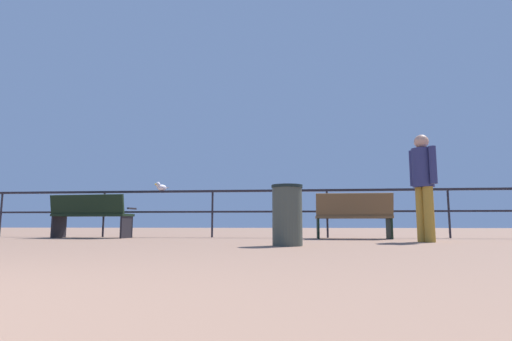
{
  "coord_description": "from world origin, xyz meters",
  "views": [
    {
      "loc": [
        1.87,
        -0.63,
        0.29
      ],
      "look_at": [
        1.01,
        7.75,
        1.39
      ],
      "focal_mm": 28.75,
      "sensor_mm": 36.0,
      "label": 1
    }
  ],
  "objects_px": {
    "person_by_bench": "(423,180)",
    "trash_bin": "(287,215)",
    "seagull_on_rail": "(161,187)",
    "bench_near_left": "(90,213)",
    "bench_near_right": "(354,215)"
  },
  "relations": [
    {
      "from": "bench_near_left",
      "to": "seagull_on_rail",
      "type": "bearing_deg",
      "value": 29.15
    },
    {
      "from": "seagull_on_rail",
      "to": "trash_bin",
      "type": "xyz_separation_m",
      "value": [
        2.9,
        -3.35,
        -0.71
      ]
    },
    {
      "from": "seagull_on_rail",
      "to": "person_by_bench",
      "type": "bearing_deg",
      "value": -21.46
    },
    {
      "from": "bench_near_left",
      "to": "bench_near_right",
      "type": "xyz_separation_m",
      "value": [
        5.38,
        -0.01,
        -0.04
      ]
    },
    {
      "from": "seagull_on_rail",
      "to": "trash_bin",
      "type": "bearing_deg",
      "value": -49.12
    },
    {
      "from": "bench_near_right",
      "to": "person_by_bench",
      "type": "bearing_deg",
      "value": -53.31
    },
    {
      "from": "person_by_bench",
      "to": "trash_bin",
      "type": "xyz_separation_m",
      "value": [
        -2.18,
        -1.35,
        -0.6
      ]
    },
    {
      "from": "bench_near_left",
      "to": "bench_near_right",
      "type": "relative_size",
      "value": 1.16
    },
    {
      "from": "bench_near_left",
      "to": "person_by_bench",
      "type": "height_order",
      "value": "person_by_bench"
    },
    {
      "from": "bench_near_left",
      "to": "person_by_bench",
      "type": "xyz_separation_m",
      "value": [
        6.34,
        -1.3,
        0.5
      ]
    },
    {
      "from": "bench_near_right",
      "to": "trash_bin",
      "type": "relative_size",
      "value": 1.79
    },
    {
      "from": "bench_near_left",
      "to": "seagull_on_rail",
      "type": "relative_size",
      "value": 4.75
    },
    {
      "from": "person_by_bench",
      "to": "trash_bin",
      "type": "distance_m",
      "value": 2.64
    },
    {
      "from": "trash_bin",
      "to": "bench_near_left",
      "type": "bearing_deg",
      "value": 147.46
    },
    {
      "from": "bench_near_left",
      "to": "trash_bin",
      "type": "distance_m",
      "value": 4.93
    }
  ]
}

